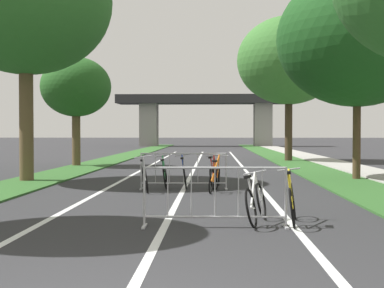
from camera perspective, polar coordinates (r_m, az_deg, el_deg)
grass_verge_left at (r=32.92m, az=-8.13°, el=-1.54°), size 2.03×68.67×0.05m
grass_verge_right at (r=32.66m, az=9.76°, el=-1.57°), size 2.03×68.67×0.05m
sidewalk_path_right at (r=32.98m, az=13.15°, el=-1.53°), size 1.90×68.67×0.08m
lane_stripe_center at (r=24.19m, az=0.27°, el=-2.60°), size 0.14×39.73×0.01m
lane_stripe_right_lane at (r=24.21m, az=5.60°, el=-2.60°), size 0.14×39.73×0.01m
lane_stripe_left_lane at (r=24.37m, az=-5.02°, el=-2.57°), size 0.14×39.73×0.01m
overpass_bridge at (r=61.07m, az=1.48°, el=3.80°), size 20.40×3.91×5.91m
tree_left_pine_near at (r=18.83m, az=-17.53°, el=14.45°), size 5.69×5.69×8.39m
tree_left_oak_mid at (r=26.10m, az=-12.41°, el=5.98°), size 3.37×3.37×5.25m
tree_right_oak_near at (r=19.17m, az=17.42°, el=10.80°), size 5.47×5.47×7.16m
tree_right_maple_mid at (r=30.42m, az=10.41°, el=8.84°), size 5.80×5.80×8.13m
crowd_barrier_nearest at (r=9.17m, az=2.48°, el=-5.75°), size 2.51×0.49×1.05m
crowd_barrier_second at (r=15.18m, az=-0.90°, el=-2.95°), size 2.52×0.54×1.05m
bicycle_white_0 at (r=9.64m, az=6.90°, el=-6.24°), size 0.61×1.76×0.94m
bicycle_yellow_1 at (r=9.71m, az=10.75°, el=-6.16°), size 0.42×1.70×0.98m
bicycle_red_2 at (r=15.68m, az=2.44°, el=-3.40°), size 0.46×1.68×0.97m
bicycle_silver_3 at (r=14.75m, az=-5.13°, el=-3.60°), size 0.49×1.68×1.02m
bicycle_green_4 at (r=15.64m, az=-2.92°, el=-3.41°), size 0.50×1.64×0.98m
bicycle_orange_5 at (r=14.61m, az=2.46°, el=-3.65°), size 0.59×1.66×1.04m
bicycle_blue_6 at (r=15.68m, az=-0.81°, el=-3.37°), size 0.44×1.62×0.99m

